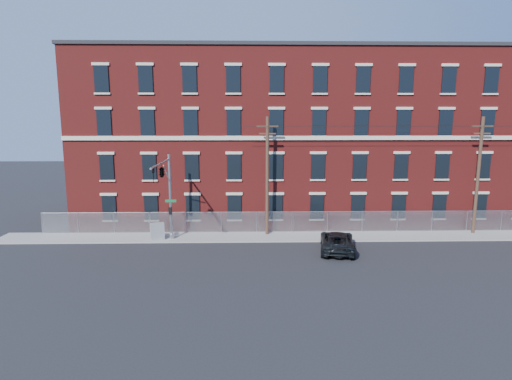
{
  "coord_description": "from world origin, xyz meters",
  "views": [
    {
      "loc": [
        0.26,
        -29.02,
        9.95
      ],
      "look_at": [
        1.01,
        4.0,
        4.26
      ],
      "focal_mm": 29.14,
      "sensor_mm": 36.0,
      "label": 1
    }
  ],
  "objects_px": {
    "traffic_signal_mast": "(164,180)",
    "utility_cabinet": "(157,231)",
    "utility_pole_near": "(267,174)",
    "pickup_truck": "(337,241)"
  },
  "relations": [
    {
      "from": "utility_pole_near",
      "to": "pickup_truck",
      "type": "relative_size",
      "value": 1.88
    },
    {
      "from": "utility_pole_near",
      "to": "traffic_signal_mast",
      "type": "bearing_deg",
      "value": -156.86
    },
    {
      "from": "traffic_signal_mast",
      "to": "utility_cabinet",
      "type": "xyz_separation_m",
      "value": [
        -1.11,
        2.02,
        -4.58
      ]
    },
    {
      "from": "traffic_signal_mast",
      "to": "pickup_truck",
      "type": "distance_m",
      "value": 13.96
    },
    {
      "from": "pickup_truck",
      "to": "utility_cabinet",
      "type": "relative_size",
      "value": 3.87
    },
    {
      "from": "utility_pole_near",
      "to": "utility_cabinet",
      "type": "xyz_separation_m",
      "value": [
        -9.1,
        -1.4,
        -4.53
      ]
    },
    {
      "from": "traffic_signal_mast",
      "to": "pickup_truck",
      "type": "bearing_deg",
      "value": -3.92
    },
    {
      "from": "utility_pole_near",
      "to": "pickup_truck",
      "type": "bearing_deg",
      "value": -40.08
    },
    {
      "from": "utility_pole_near",
      "to": "pickup_truck",
      "type": "height_order",
      "value": "utility_pole_near"
    },
    {
      "from": "traffic_signal_mast",
      "to": "utility_pole_near",
      "type": "height_order",
      "value": "utility_pole_near"
    }
  ]
}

